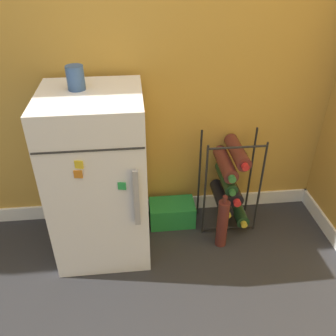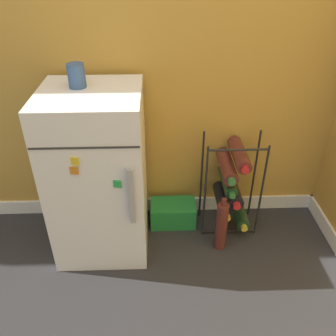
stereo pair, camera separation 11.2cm
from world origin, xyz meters
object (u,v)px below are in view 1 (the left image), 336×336
mini_fridge (99,178)px  wine_rack (229,181)px  fridge_top_cup (75,78)px  loose_bottle_floor (222,223)px  soda_box (172,213)px

mini_fridge → wine_rack: 0.73m
fridge_top_cup → mini_fridge: bearing=-45.3°
fridge_top_cup → loose_bottle_floor: size_ratio=0.32×
wine_rack → fridge_top_cup: size_ratio=5.50×
wine_rack → mini_fridge: bearing=-171.4°
mini_fridge → loose_bottle_floor: 0.70m
wine_rack → loose_bottle_floor: (-0.07, -0.18, -0.15)m
loose_bottle_floor → fridge_top_cup: bearing=169.3°
wine_rack → fridge_top_cup: 1.00m
soda_box → wine_rack: bearing=-5.4°
fridge_top_cup → loose_bottle_floor: (0.69, -0.13, -0.79)m
mini_fridge → loose_bottle_floor: mini_fridge is taller
wine_rack → fridge_top_cup: (-0.76, -0.05, 0.64)m
fridge_top_cup → loose_bottle_floor: fridge_top_cup is taller
loose_bottle_floor → mini_fridge: bearing=173.2°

